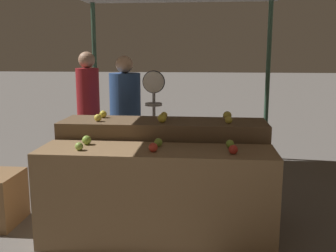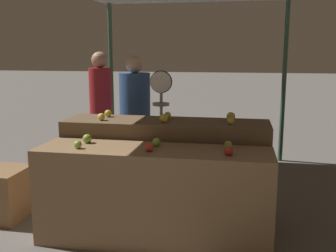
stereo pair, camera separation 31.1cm
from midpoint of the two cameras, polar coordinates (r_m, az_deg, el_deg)
ground_plane at (r=3.73m, az=-4.18°, el=-16.49°), size 60.00×60.00×0.00m
display_counter_front at (r=3.56m, az=-4.28°, el=-10.23°), size 2.07×0.55×0.87m
display_counter_back at (r=4.09m, az=-2.86°, el=-6.28°), size 2.07×0.55×1.02m
apple_front_0 at (r=3.49m, az=-15.30°, el=-2.90°), size 0.07×0.07×0.07m
apple_front_1 at (r=3.32m, az=-4.86°, el=-3.14°), size 0.08×0.08×0.08m
apple_front_2 at (r=3.26m, az=6.77°, el=-3.45°), size 0.08×0.08×0.08m
apple_front_3 at (r=3.68m, az=-14.12°, el=-2.02°), size 0.08×0.08×0.08m
apple_front_4 at (r=3.51m, az=-3.95°, el=-2.41°), size 0.07×0.07×0.07m
apple_front_5 at (r=3.48m, az=6.47°, el=-2.60°), size 0.07×0.07×0.07m
apple_back_0 at (r=4.01m, az=-12.35°, el=1.16°), size 0.07×0.07×0.07m
apple_back_1 at (r=3.86m, az=-3.17°, el=1.11°), size 0.09×0.09×0.09m
apple_back_2 at (r=3.82m, az=6.51°, el=0.87°), size 0.07×0.07×0.07m
apple_back_3 at (r=4.22m, az=-11.49°, el=1.69°), size 0.08×0.08×0.08m
apple_back_4 at (r=4.08m, az=-2.76°, el=1.56°), size 0.07×0.07×0.07m
apple_back_5 at (r=4.03m, az=6.43°, el=1.50°), size 0.09×0.09×0.09m
produce_scale at (r=4.65m, az=-3.99°, el=2.92°), size 0.26×0.20×1.49m
person_vendor_at_scale at (r=5.09m, az=-7.95°, el=2.04°), size 0.52×0.52×1.66m
person_customer_left at (r=5.60m, az=-13.07°, el=3.23°), size 0.37×0.37×1.71m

